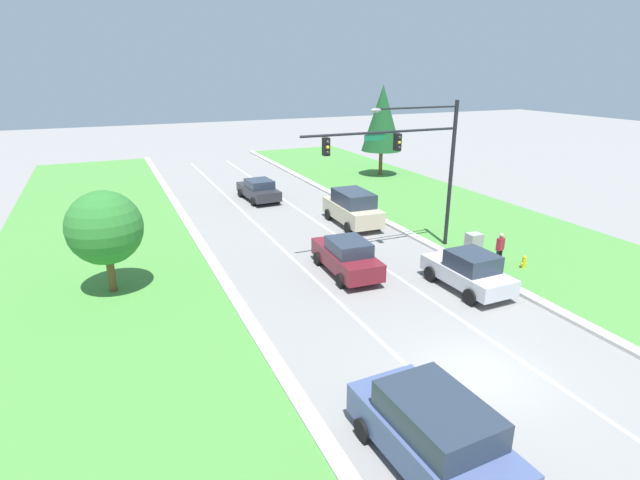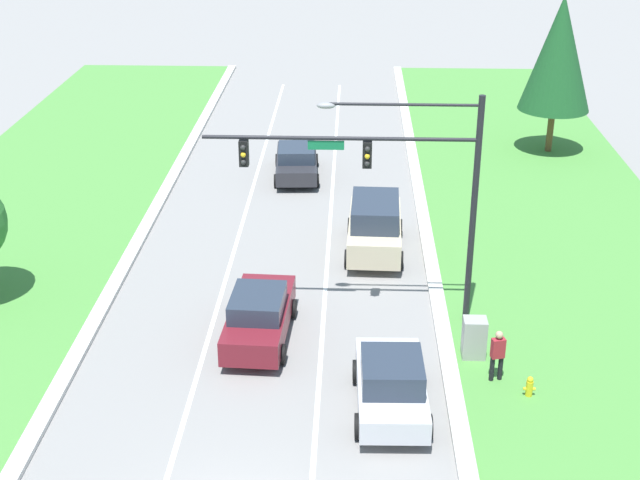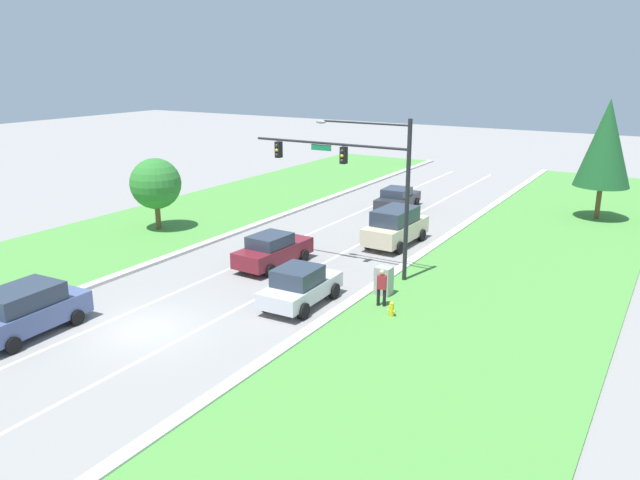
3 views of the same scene
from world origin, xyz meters
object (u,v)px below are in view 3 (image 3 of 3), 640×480
at_px(champagne_suv, 395,226).
at_px(burgundy_sedan, 273,250).
at_px(traffic_signal_mast, 360,170).
at_px(utility_cabinet, 384,282).
at_px(charcoal_sedan, 397,198).
at_px(fire_hydrant, 391,310).
at_px(pedestrian, 382,287).
at_px(conifer_near_right_tree, 606,143).
at_px(slate_blue_suv, 25,310).
at_px(oak_near_left_tree, 156,184).
at_px(silver_sedan, 300,286).

xyz_separation_m(champagne_suv, burgundy_sedan, (-3.73, -6.67, -0.23)).
distance_m(traffic_signal_mast, utility_cabinet, 5.53).
relative_size(charcoal_sedan, fire_hydrant, 6.58).
distance_m(utility_cabinet, pedestrian, 1.39).
bearing_deg(utility_cabinet, champagne_suv, 110.70).
xyz_separation_m(fire_hydrant, conifer_near_right_tree, (4.75, 21.66, 4.65)).
distance_m(slate_blue_suv, pedestrian, 14.02).
distance_m(charcoal_sedan, burgundy_sedan, 14.71).
bearing_deg(oak_near_left_tree, utility_cabinet, -10.19).
bearing_deg(utility_cabinet, traffic_signal_mast, 137.60).
bearing_deg(slate_blue_suv, oak_near_left_tree, 113.33).
bearing_deg(slate_blue_suv, utility_cabinet, 43.82).
bearing_deg(traffic_signal_mast, charcoal_sedan, 106.19).
xyz_separation_m(silver_sedan, oak_near_left_tree, (-14.02, 5.77, 2.03)).
bearing_deg(pedestrian, charcoal_sedan, -82.31).
distance_m(champagne_suv, conifer_near_right_tree, 15.50).
relative_size(fire_hydrant, oak_near_left_tree, 0.16).
bearing_deg(silver_sedan, champagne_suv, 90.14).
xyz_separation_m(slate_blue_suv, oak_near_left_tree, (-6.61, 13.54, 1.93)).
distance_m(silver_sedan, conifer_near_right_tree, 24.37).
distance_m(champagne_suv, burgundy_sedan, 7.64).
distance_m(slate_blue_suv, oak_near_left_tree, 15.19).
xyz_separation_m(silver_sedan, conifer_near_right_tree, (8.67, 22.39, 4.14)).
bearing_deg(pedestrian, conifer_near_right_tree, -119.29).
xyz_separation_m(slate_blue_suv, utility_cabinet, (10.01, 10.55, -0.28)).
height_order(fire_hydrant, oak_near_left_tree, oak_near_left_tree).
bearing_deg(fire_hydrant, charcoal_sedan, 113.44).
xyz_separation_m(utility_cabinet, conifer_near_right_tree, (6.08, 19.61, 4.32)).
distance_m(champagne_suv, fire_hydrant, 10.51).
bearing_deg(utility_cabinet, charcoal_sedan, 112.06).
bearing_deg(silver_sedan, conifer_near_right_tree, 67.51).
height_order(charcoal_sedan, oak_near_left_tree, oak_near_left_tree).
bearing_deg(burgundy_sedan, conifer_near_right_tree, 58.69).
bearing_deg(slate_blue_suv, fire_hydrant, 34.17).
distance_m(traffic_signal_mast, burgundy_sedan, 6.09).
bearing_deg(pedestrian, champagne_suv, -83.51).
bearing_deg(slate_blue_suv, charcoal_sedan, 79.29).
height_order(charcoal_sedan, silver_sedan, silver_sedan).
bearing_deg(conifer_near_right_tree, champagne_suv, -126.57).
bearing_deg(traffic_signal_mast, champagne_suv, 94.46).
bearing_deg(fire_hydrant, pedestrian, 136.65).
bearing_deg(conifer_near_right_tree, utility_cabinet, -107.22).
bearing_deg(oak_near_left_tree, silver_sedan, -22.36).
relative_size(champagne_suv, conifer_near_right_tree, 0.63).
height_order(slate_blue_suv, pedestrian, slate_blue_suv).
height_order(slate_blue_suv, fire_hydrant, slate_blue_suv).
bearing_deg(silver_sedan, oak_near_left_tree, 156.33).
relative_size(burgundy_sedan, pedestrian, 2.76).
bearing_deg(burgundy_sedan, traffic_signal_mast, 20.63).
bearing_deg(pedestrian, silver_sedan, 11.68).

